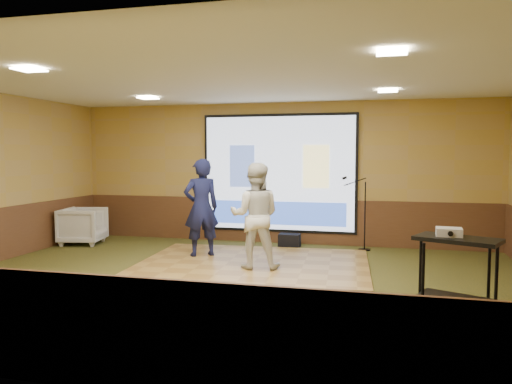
% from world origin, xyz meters
% --- Properties ---
extents(ground, '(9.00, 9.00, 0.00)m').
position_xyz_m(ground, '(0.00, 0.00, 0.00)').
color(ground, '#2E3618').
rests_on(ground, ground).
extents(room_shell, '(9.04, 7.04, 3.02)m').
position_xyz_m(room_shell, '(0.00, 0.00, 2.09)').
color(room_shell, '#AB8A47').
rests_on(room_shell, ground).
extents(wainscot_back, '(9.00, 0.04, 0.95)m').
position_xyz_m(wainscot_back, '(0.00, 3.48, 0.47)').
color(wainscot_back, '#4F2F1A').
rests_on(wainscot_back, ground).
extents(wainscot_front, '(9.00, 0.04, 0.95)m').
position_xyz_m(wainscot_front, '(0.00, -3.48, 0.47)').
color(wainscot_front, '#4F2F1A').
rests_on(wainscot_front, ground).
extents(projector_screen, '(3.32, 0.06, 2.52)m').
position_xyz_m(projector_screen, '(0.00, 3.44, 1.47)').
color(projector_screen, black).
rests_on(projector_screen, room_shell).
extents(downlight_nw, '(0.32, 0.32, 0.02)m').
position_xyz_m(downlight_nw, '(-2.20, 1.80, 2.97)').
color(downlight_nw, '#FFEABF').
rests_on(downlight_nw, room_shell).
extents(downlight_ne, '(0.32, 0.32, 0.02)m').
position_xyz_m(downlight_ne, '(2.20, 1.80, 2.97)').
color(downlight_ne, '#FFEABF').
rests_on(downlight_ne, room_shell).
extents(downlight_sw, '(0.32, 0.32, 0.02)m').
position_xyz_m(downlight_sw, '(-2.20, -1.50, 2.97)').
color(downlight_sw, '#FFEABF').
rests_on(downlight_sw, room_shell).
extents(downlight_se, '(0.32, 0.32, 0.02)m').
position_xyz_m(downlight_se, '(2.20, -1.50, 2.97)').
color(downlight_se, '#FFEABF').
rests_on(downlight_se, room_shell).
extents(dance_floor, '(4.11, 3.24, 0.03)m').
position_xyz_m(dance_floor, '(-0.01, 1.32, 0.01)').
color(dance_floor, '#A37D3B').
rests_on(dance_floor, ground).
extents(player_left, '(0.78, 0.72, 1.80)m').
position_xyz_m(player_left, '(-1.09, 1.65, 0.93)').
color(player_left, '#13173D').
rests_on(player_left, dance_floor).
extents(player_right, '(0.93, 0.78, 1.74)m').
position_xyz_m(player_right, '(0.12, 0.92, 0.90)').
color(player_right, silver).
rests_on(player_right, dance_floor).
extents(av_table, '(0.91, 0.48, 0.96)m').
position_xyz_m(av_table, '(2.98, -0.92, 0.67)').
color(av_table, black).
rests_on(av_table, ground).
extents(projector, '(0.30, 0.26, 0.10)m').
position_xyz_m(projector, '(2.89, -0.85, 1.01)').
color(projector, silver).
rests_on(projector, av_table).
extents(mic_stand, '(0.58, 0.24, 1.47)m').
position_xyz_m(mic_stand, '(1.77, 3.07, 0.49)').
color(mic_stand, black).
rests_on(mic_stand, ground).
extents(banquet_chair, '(1.01, 0.99, 0.78)m').
position_xyz_m(banquet_chair, '(-4.00, 2.31, 0.39)').
color(banquet_chair, gray).
rests_on(banquet_chair, ground).
extents(duffel_bag, '(0.44, 0.29, 0.27)m').
position_xyz_m(duffel_bag, '(0.31, 3.05, 0.13)').
color(duffel_bag, black).
rests_on(duffel_bag, ground).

